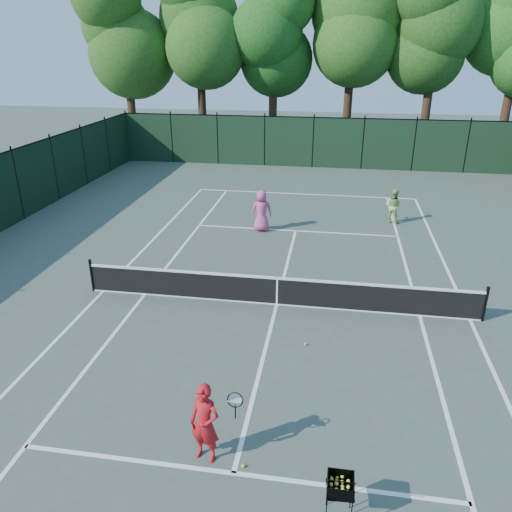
# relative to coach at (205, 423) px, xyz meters

# --- Properties ---
(ground) EXTENTS (90.00, 90.00, 0.00)m
(ground) POSITION_rel_coach_xyz_m (0.58, 6.10, -0.81)
(ground) COLOR #414F44
(ground) RESTS_ON ground
(sideline_doubles_left) EXTENTS (0.10, 23.77, 0.01)m
(sideline_doubles_left) POSITION_rel_coach_xyz_m (-4.91, 6.10, -0.81)
(sideline_doubles_left) COLOR white
(sideline_doubles_left) RESTS_ON ground
(sideline_doubles_right) EXTENTS (0.10, 23.77, 0.01)m
(sideline_doubles_right) POSITION_rel_coach_xyz_m (6.06, 6.10, -0.81)
(sideline_doubles_right) COLOR white
(sideline_doubles_right) RESTS_ON ground
(sideline_singles_left) EXTENTS (0.10, 23.77, 0.01)m
(sideline_singles_left) POSITION_rel_coach_xyz_m (-3.54, 6.10, -0.81)
(sideline_singles_left) COLOR white
(sideline_singles_left) RESTS_ON ground
(sideline_singles_right) EXTENTS (0.10, 23.77, 0.01)m
(sideline_singles_right) POSITION_rel_coach_xyz_m (4.69, 6.10, -0.81)
(sideline_singles_right) COLOR white
(sideline_singles_right) RESTS_ON ground
(baseline_far) EXTENTS (10.97, 0.10, 0.01)m
(baseline_far) POSITION_rel_coach_xyz_m (0.58, 17.98, -0.81)
(baseline_far) COLOR white
(baseline_far) RESTS_ON ground
(service_line_near) EXTENTS (8.23, 0.10, 0.01)m
(service_line_near) POSITION_rel_coach_xyz_m (0.58, -0.30, -0.81)
(service_line_near) COLOR white
(service_line_near) RESTS_ON ground
(service_line_far) EXTENTS (8.23, 0.10, 0.01)m
(service_line_far) POSITION_rel_coach_xyz_m (0.58, 12.50, -0.81)
(service_line_far) COLOR white
(service_line_far) RESTS_ON ground
(center_service_line) EXTENTS (0.10, 12.80, 0.01)m
(center_service_line) POSITION_rel_coach_xyz_m (0.58, 6.10, -0.81)
(center_service_line) COLOR white
(center_service_line) RESTS_ON ground
(tennis_net) EXTENTS (11.69, 0.09, 1.06)m
(tennis_net) POSITION_rel_coach_xyz_m (0.58, 6.10, -0.33)
(tennis_net) COLOR black
(tennis_net) RESTS_ON ground
(fence_far) EXTENTS (24.00, 0.05, 3.00)m
(fence_far) POSITION_rel_coach_xyz_m (0.58, 24.10, 0.69)
(fence_far) COLOR black
(fence_far) RESTS_ON ground
(tree_0) EXTENTS (6.40, 6.40, 13.14)m
(tree_0) POSITION_rel_coach_xyz_m (-12.42, 27.60, 7.35)
(tree_0) COLOR black
(tree_0) RESTS_ON ground
(tree_1) EXTENTS (6.80, 6.80, 13.98)m
(tree_1) POSITION_rel_coach_xyz_m (-7.42, 28.10, 7.88)
(tree_1) COLOR black
(tree_1) RESTS_ON ground
(tree_2) EXTENTS (6.00, 6.00, 12.40)m
(tree_2) POSITION_rel_coach_xyz_m (-2.42, 27.90, 6.92)
(tree_2) COLOR black
(tree_2) RESTS_ON ground
(tree_3) EXTENTS (7.00, 7.00, 14.45)m
(tree_3) POSITION_rel_coach_xyz_m (2.58, 28.40, 8.20)
(tree_3) COLOR black
(tree_3) RESTS_ON ground
(tree_4) EXTENTS (6.20, 6.20, 12.97)m
(tree_4) POSITION_rel_coach_xyz_m (7.58, 27.70, 7.33)
(tree_4) COLOR black
(tree_4) RESTS_ON ground
(coach) EXTENTS (1.01, 0.54, 1.61)m
(coach) POSITION_rel_coach_xyz_m (0.00, 0.00, 0.00)
(coach) COLOR red
(coach) RESTS_ON ground
(player_pink) EXTENTS (0.90, 0.64, 1.71)m
(player_pink) POSITION_rel_coach_xyz_m (-0.82, 12.32, 0.04)
(player_pink) COLOR #D24A84
(player_pink) RESTS_ON ground
(player_green) EXTENTS (0.88, 0.80, 1.47)m
(player_green) POSITION_rel_coach_xyz_m (4.59, 14.25, -0.08)
(player_green) COLOR #9EC160
(player_green) RESTS_ON ground
(ball_hopper) EXTENTS (0.47, 0.47, 0.83)m
(ball_hopper) POSITION_rel_coach_xyz_m (2.45, -0.90, -0.12)
(ball_hopper) COLOR black
(ball_hopper) RESTS_ON ground
(loose_ball_near_cart) EXTENTS (0.07, 0.07, 0.07)m
(loose_ball_near_cart) POSITION_rel_coach_xyz_m (0.72, -0.14, -0.78)
(loose_ball_near_cart) COLOR yellow
(loose_ball_near_cart) RESTS_ON ground
(loose_ball_midcourt) EXTENTS (0.07, 0.07, 0.07)m
(loose_ball_midcourt) POSITION_rel_coach_xyz_m (1.57, 4.07, -0.78)
(loose_ball_midcourt) COLOR yellow
(loose_ball_midcourt) RESTS_ON ground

